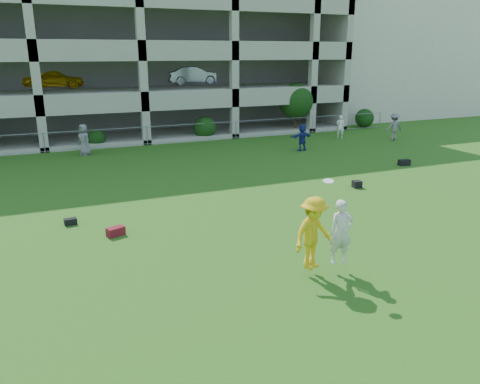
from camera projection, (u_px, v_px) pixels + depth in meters
name	position (u px, v px, depth m)	size (l,w,h in m)	color
ground	(299.00, 269.00, 12.64)	(100.00, 100.00, 0.00)	#235114
stucco_building	(365.00, 59.00, 44.47)	(16.00, 14.00, 10.00)	beige
bystander_c	(84.00, 140.00, 26.29)	(0.86, 0.56, 1.76)	slate
bystander_d	(302.00, 138.00, 27.55)	(1.44, 0.46, 1.56)	navy
bystander_e	(340.00, 127.00, 31.62)	(0.56, 0.37, 1.53)	white
bystander_f	(394.00, 127.00, 30.78)	(1.15, 0.66, 1.78)	slate
bag_red_a	(116.00, 231.00, 14.90)	(0.55, 0.30, 0.28)	#590F0F
bag_black_b	(71.00, 222.00, 15.85)	(0.40, 0.25, 0.22)	black
crate_d	(357.00, 184.00, 20.18)	(0.35, 0.35, 0.30)	black
bag_black_e	(404.00, 162.00, 24.12)	(0.60, 0.30, 0.30)	black
frisbee_contest	(319.00, 233.00, 12.00)	(1.81, 1.06, 2.38)	gold
parking_garage	(119.00, 46.00, 35.34)	(30.00, 14.00, 12.00)	#9E998C
fence	(147.00, 135.00, 29.22)	(36.06, 0.06, 1.20)	gray
shrub_row	(212.00, 116.00, 31.29)	(34.38, 2.52, 3.50)	#163D11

